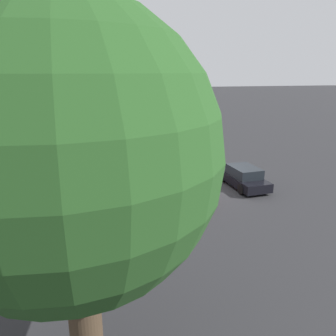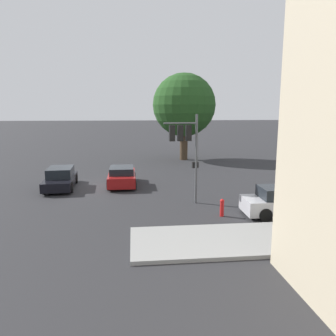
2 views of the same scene
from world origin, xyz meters
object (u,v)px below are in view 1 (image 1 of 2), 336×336
street_tree (71,154)px  crossing_car_1 (243,177)px  crossing_car_0 (185,184)px  traffic_signal (117,127)px  parked_car_0 (57,161)px  fire_hydrant (97,162)px

street_tree → crossing_car_1: bearing=-41.0°
crossing_car_0 → traffic_signal: bearing=-144.0°
crossing_car_0 → crossing_car_1: crossing_car_1 is taller
crossing_car_0 → street_tree: bearing=-28.6°
traffic_signal → crossing_car_0: (-5.09, -3.77, -3.02)m
traffic_signal → crossing_car_0: traffic_signal is taller
crossing_car_1 → parked_car_0: parked_car_0 is taller
street_tree → parked_car_0: (19.77, 2.12, -5.20)m
street_tree → fire_hydrant: street_tree is taller
parked_car_0 → fire_hydrant: size_ratio=4.60×
street_tree → fire_hydrant: 20.35m
street_tree → crossing_car_1: 17.07m
traffic_signal → crossing_car_1: traffic_signal is taller
crossing_car_1 → fire_hydrant: 12.06m
street_tree → crossing_car_1: size_ratio=1.99×
parked_car_0 → fire_hydrant: (-0.19, -3.18, -0.23)m
crossing_car_0 → fire_hydrant: 9.32m
street_tree → parked_car_0: size_ratio=2.20×
street_tree → traffic_signal: size_ratio=1.80×
traffic_signal → parked_car_0: (2.74, 4.74, -2.97)m
crossing_car_1 → fire_hydrant: size_ratio=5.10×
traffic_signal → crossing_car_0: 7.02m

